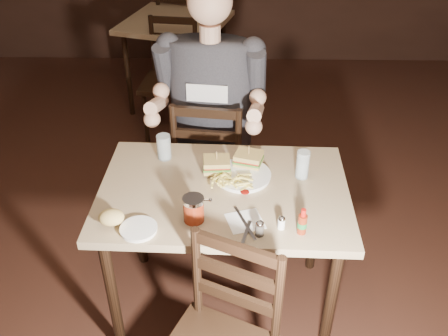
{
  "coord_description": "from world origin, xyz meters",
  "views": [
    {
      "loc": [
        0.14,
        -1.63,
        2.12
      ],
      "look_at": [
        0.1,
        0.2,
        0.85
      ],
      "focal_mm": 40.0,
      "sensor_mm": 36.0,
      "label": 1
    }
  ],
  "objects_px": {
    "main_table": "(224,204)",
    "bg_table": "(176,30)",
    "dinner_plate": "(243,176)",
    "glass_left": "(164,147)",
    "syrup_dispenser": "(194,209)",
    "glass_right": "(303,164)",
    "hot_sauce": "(303,221)",
    "bg_chair_near": "(170,83)",
    "diner": "(210,83)",
    "bg_chair_far": "(183,37)",
    "side_plate": "(139,230)",
    "chair_far": "(213,162)"
  },
  "relations": [
    {
      "from": "main_table",
      "to": "glass_left",
      "type": "distance_m",
      "value": 0.41
    },
    {
      "from": "bg_chair_far",
      "to": "hot_sauce",
      "type": "relative_size",
      "value": 7.15
    },
    {
      "from": "diner",
      "to": "glass_left",
      "type": "distance_m",
      "value": 0.45
    },
    {
      "from": "bg_chair_near",
      "to": "side_plate",
      "type": "xyz_separation_m",
      "value": [
        0.12,
        -2.05,
        0.32
      ]
    },
    {
      "from": "bg_chair_far",
      "to": "side_plate",
      "type": "height_order",
      "value": "bg_chair_far"
    },
    {
      "from": "hot_sauce",
      "to": "chair_far",
      "type": "bearing_deg",
      "value": 112.66
    },
    {
      "from": "bg_chair_near",
      "to": "glass_left",
      "type": "xyz_separation_m",
      "value": [
        0.16,
        -1.52,
        0.38
      ]
    },
    {
      "from": "glass_left",
      "to": "syrup_dispenser",
      "type": "bearing_deg",
      "value": -69.13
    },
    {
      "from": "bg_chair_near",
      "to": "syrup_dispenser",
      "type": "xyz_separation_m",
      "value": [
        0.33,
        -1.98,
        0.37
      ]
    },
    {
      "from": "chair_far",
      "to": "bg_chair_far",
      "type": "bearing_deg",
      "value": -73.33
    },
    {
      "from": "glass_right",
      "to": "chair_far",
      "type": "bearing_deg",
      "value": 127.76
    },
    {
      "from": "diner",
      "to": "syrup_dispenser",
      "type": "height_order",
      "value": "diner"
    },
    {
      "from": "main_table",
      "to": "syrup_dispenser",
      "type": "bearing_deg",
      "value": -119.12
    },
    {
      "from": "bg_chair_near",
      "to": "diner",
      "type": "bearing_deg",
      "value": -65.65
    },
    {
      "from": "dinner_plate",
      "to": "glass_right",
      "type": "distance_m",
      "value": 0.28
    },
    {
      "from": "bg_chair_near",
      "to": "syrup_dispenser",
      "type": "bearing_deg",
      "value": -73.7
    },
    {
      "from": "bg_table",
      "to": "dinner_plate",
      "type": "xyz_separation_m",
      "value": [
        0.54,
        -2.22,
        0.1
      ]
    },
    {
      "from": "glass_right",
      "to": "syrup_dispenser",
      "type": "relative_size",
      "value": 1.2
    },
    {
      "from": "dinner_plate",
      "to": "syrup_dispenser",
      "type": "xyz_separation_m",
      "value": [
        -0.2,
        -0.31,
        0.05
      ]
    },
    {
      "from": "bg_chair_far",
      "to": "syrup_dispenser",
      "type": "relative_size",
      "value": 7.45
    },
    {
      "from": "main_table",
      "to": "hot_sauce",
      "type": "xyz_separation_m",
      "value": [
        0.32,
        -0.28,
        0.15
      ]
    },
    {
      "from": "bg_chair_far",
      "to": "dinner_plate",
      "type": "height_order",
      "value": "bg_chair_far"
    },
    {
      "from": "dinner_plate",
      "to": "syrup_dispenser",
      "type": "height_order",
      "value": "syrup_dispenser"
    },
    {
      "from": "chair_far",
      "to": "main_table",
      "type": "bearing_deg",
      "value": 103.93
    },
    {
      "from": "main_table",
      "to": "bg_chair_near",
      "type": "bearing_deg",
      "value": 104.36
    },
    {
      "from": "bg_chair_far",
      "to": "diner",
      "type": "height_order",
      "value": "diner"
    },
    {
      "from": "chair_far",
      "to": "diner",
      "type": "bearing_deg",
      "value": 90.0
    },
    {
      "from": "bg_table",
      "to": "glass_left",
      "type": "height_order",
      "value": "glass_left"
    },
    {
      "from": "bg_chair_far",
      "to": "side_plate",
      "type": "xyz_separation_m",
      "value": [
        0.12,
        -3.15,
        0.35
      ]
    },
    {
      "from": "chair_far",
      "to": "glass_right",
      "type": "height_order",
      "value": "chair_far"
    },
    {
      "from": "main_table",
      "to": "chair_far",
      "type": "xyz_separation_m",
      "value": [
        -0.08,
        0.67,
        -0.22
      ]
    },
    {
      "from": "glass_right",
      "to": "hot_sauce",
      "type": "distance_m",
      "value": 0.39
    },
    {
      "from": "chair_far",
      "to": "bg_chair_far",
      "type": "height_order",
      "value": "chair_far"
    },
    {
      "from": "bg_chair_far",
      "to": "bg_chair_near",
      "type": "bearing_deg",
      "value": 103.65
    },
    {
      "from": "bg_chair_far",
      "to": "dinner_plate",
      "type": "xyz_separation_m",
      "value": [
        0.54,
        -2.77,
        0.35
      ]
    },
    {
      "from": "hot_sauce",
      "to": "dinner_plate",
      "type": "bearing_deg",
      "value": 121.69
    },
    {
      "from": "dinner_plate",
      "to": "bg_table",
      "type": "bearing_deg",
      "value": 103.59
    },
    {
      "from": "main_table",
      "to": "bg_chair_far",
      "type": "bearing_deg",
      "value": 98.96
    },
    {
      "from": "bg_chair_far",
      "to": "glass_left",
      "type": "distance_m",
      "value": 2.65
    },
    {
      "from": "dinner_plate",
      "to": "glass_left",
      "type": "bearing_deg",
      "value": 157.8
    },
    {
      "from": "main_table",
      "to": "glass_right",
      "type": "xyz_separation_m",
      "value": [
        0.36,
        0.1,
        0.16
      ]
    },
    {
      "from": "bg_chair_near",
      "to": "glass_right",
      "type": "bearing_deg",
      "value": -57.27
    },
    {
      "from": "hot_sauce",
      "to": "syrup_dispenser",
      "type": "relative_size",
      "value": 1.04
    },
    {
      "from": "dinner_plate",
      "to": "chair_far",
      "type": "bearing_deg",
      "value": 106.06
    },
    {
      "from": "diner",
      "to": "hot_sauce",
      "type": "distance_m",
      "value": 1.0
    },
    {
      "from": "main_table",
      "to": "bg_table",
      "type": "distance_m",
      "value": 2.36
    },
    {
      "from": "bg_table",
      "to": "side_plate",
      "type": "xyz_separation_m",
      "value": [
        0.12,
        -2.6,
        0.1
      ]
    },
    {
      "from": "glass_right",
      "to": "hot_sauce",
      "type": "relative_size",
      "value": 1.15
    },
    {
      "from": "glass_left",
      "to": "side_plate",
      "type": "relative_size",
      "value": 0.85
    },
    {
      "from": "glass_left",
      "to": "side_plate",
      "type": "distance_m",
      "value": 0.54
    }
  ]
}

